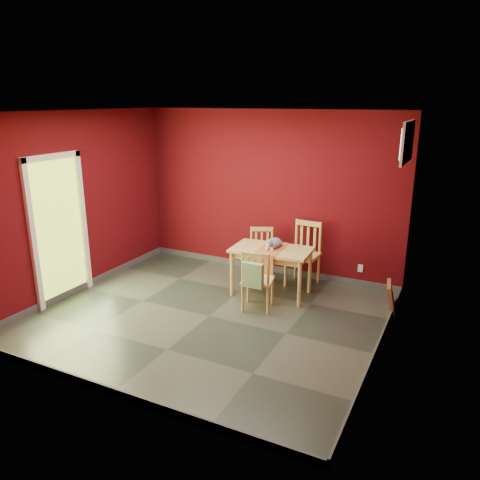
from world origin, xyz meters
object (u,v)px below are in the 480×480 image
at_px(cat, 274,241).
at_px(chair_far_right, 304,253).
at_px(picture_frame, 391,298).
at_px(chair_near, 257,279).
at_px(tote_bag, 253,275).
at_px(chair_far_left, 262,254).
at_px(dining_table, 271,254).

bearing_deg(cat, chair_far_right, 40.56).
relative_size(chair_far_right, picture_frame, 2.30).
distance_m(chair_near, tote_bag, 0.26).
bearing_deg(chair_far_right, tote_bag, -99.00).
relative_size(chair_far_right, tote_bag, 2.46).
bearing_deg(cat, tote_bag, -110.41).
bearing_deg(chair_far_left, chair_far_right, 10.29).
distance_m(chair_far_right, picture_frame, 1.54).
bearing_deg(tote_bag, chair_near, 98.07).
relative_size(chair_far_left, chair_far_right, 0.85).
height_order(chair_far_left, cat, cat).
relative_size(dining_table, tote_bag, 2.93).
bearing_deg(picture_frame, tote_bag, -149.69).
height_order(chair_far_right, cat, chair_far_right).
bearing_deg(chair_far_right, chair_far_left, -169.71).
bearing_deg(chair_near, chair_far_left, 110.86).
distance_m(chair_far_right, chair_near, 1.25).
distance_m(dining_table, chair_far_right, 0.71).
distance_m(dining_table, chair_near, 0.62).
xyz_separation_m(dining_table, chair_near, (0.04, -0.59, -0.18)).
bearing_deg(chair_near, dining_table, 93.63).
distance_m(chair_far_right, tote_bag, 1.46).
xyz_separation_m(tote_bag, cat, (-0.05, 0.85, 0.23)).
height_order(dining_table, chair_far_right, chair_far_right).
bearing_deg(chair_far_left, dining_table, -53.13).
height_order(chair_far_right, tote_bag, chair_far_right).
relative_size(dining_table, chair_far_left, 1.41).
height_order(cat, picture_frame, cat).
height_order(chair_far_right, picture_frame, chair_far_right).
bearing_deg(picture_frame, chair_near, -155.81).
relative_size(chair_far_left, tote_bag, 2.09).
bearing_deg(tote_bag, chair_far_left, 108.91).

